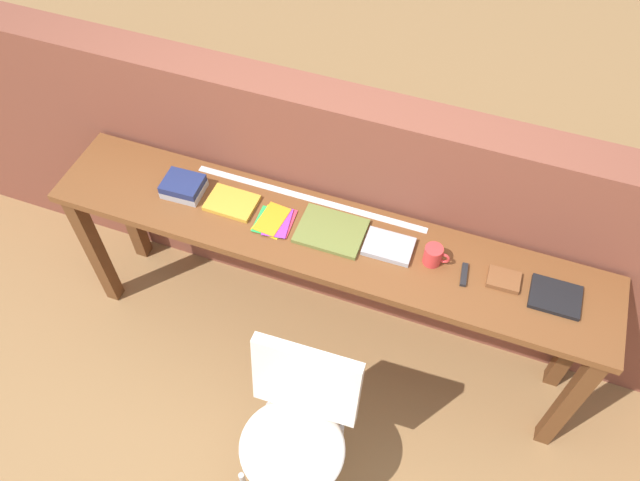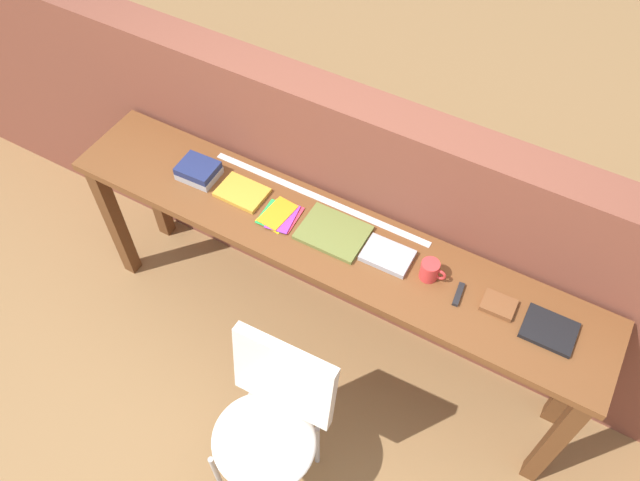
# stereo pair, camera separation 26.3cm
# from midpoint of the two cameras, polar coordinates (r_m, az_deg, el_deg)

# --- Properties ---
(ground_plane) EXTENTS (40.00, 40.00, 0.00)m
(ground_plane) POSITION_cam_midpoint_polar(r_m,az_deg,el_deg) (3.29, -3.88, -13.02)
(ground_plane) COLOR olive
(brick_wall_back) EXTENTS (6.00, 0.20, 1.35)m
(brick_wall_back) POSITION_cam_midpoint_polar(r_m,az_deg,el_deg) (3.03, 0.06, 2.78)
(brick_wall_back) COLOR brown
(brick_wall_back) RESTS_ON ground
(sideboard) EXTENTS (2.50, 0.44, 0.88)m
(sideboard) POSITION_cam_midpoint_polar(r_m,az_deg,el_deg) (2.78, -2.34, -1.40)
(sideboard) COLOR brown
(sideboard) RESTS_ON ground
(chair_white_moulded) EXTENTS (0.46, 0.47, 0.89)m
(chair_white_moulded) POSITION_cam_midpoint_polar(r_m,az_deg,el_deg) (2.64, -5.08, -16.67)
(chair_white_moulded) COLOR silver
(chair_white_moulded) RESTS_ON ground
(book_stack_leftmost) EXTENTS (0.18, 0.15, 0.07)m
(book_stack_leftmost) POSITION_cam_midpoint_polar(r_m,az_deg,el_deg) (2.90, -14.95, 4.64)
(book_stack_leftmost) COLOR #9E9EA3
(book_stack_leftmost) RESTS_ON sideboard
(magazine_cycling) EXTENTS (0.22, 0.16, 0.02)m
(magazine_cycling) POSITION_cam_midpoint_polar(r_m,az_deg,el_deg) (2.82, -10.73, 3.25)
(magazine_cycling) COLOR gold
(magazine_cycling) RESTS_ON sideboard
(pamphlet_pile_colourful) EXTENTS (0.17, 0.19, 0.01)m
(pamphlet_pile_colourful) POSITION_cam_midpoint_polar(r_m,az_deg,el_deg) (2.72, -6.97, 1.60)
(pamphlet_pile_colourful) COLOR yellow
(pamphlet_pile_colourful) RESTS_ON sideboard
(book_open_centre) EXTENTS (0.29, 0.22, 0.02)m
(book_open_centre) POSITION_cam_midpoint_polar(r_m,az_deg,el_deg) (2.67, -1.78, 0.70)
(book_open_centre) COLOR olive
(book_open_centre) RESTS_ON sideboard
(book_grey_hardcover) EXTENTS (0.21, 0.15, 0.03)m
(book_grey_hardcover) POSITION_cam_midpoint_polar(r_m,az_deg,el_deg) (2.62, 3.46, -0.74)
(book_grey_hardcover) COLOR #9E9EA3
(book_grey_hardcover) RESTS_ON sideboard
(mug) EXTENTS (0.11, 0.08, 0.09)m
(mug) POSITION_cam_midpoint_polar(r_m,az_deg,el_deg) (2.57, 7.49, -1.55)
(mug) COLOR red
(mug) RESTS_ON sideboard
(multitool_folded) EXTENTS (0.04, 0.11, 0.02)m
(multitool_folded) POSITION_cam_midpoint_polar(r_m,az_deg,el_deg) (2.58, 10.22, -3.29)
(multitool_folded) COLOR black
(multitool_folded) RESTS_ON sideboard
(leather_journal_brown) EXTENTS (0.13, 0.10, 0.02)m
(leather_journal_brown) POSITION_cam_midpoint_polar(r_m,az_deg,el_deg) (2.59, 13.71, -3.70)
(leather_journal_brown) COLOR brown
(leather_journal_brown) RESTS_ON sideboard
(book_repair_rightmost) EXTENTS (0.20, 0.16, 0.02)m
(book_repair_rightmost) POSITION_cam_midpoint_polar(r_m,az_deg,el_deg) (2.60, 18.06, -5.12)
(book_repair_rightmost) COLOR black
(book_repair_rightmost) RESTS_ON sideboard
(ruler_metal_back_edge) EXTENTS (1.09, 0.03, 0.00)m
(ruler_metal_back_edge) POSITION_cam_midpoint_polar(r_m,az_deg,el_deg) (2.80, -3.69, 3.70)
(ruler_metal_back_edge) COLOR silver
(ruler_metal_back_edge) RESTS_ON sideboard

